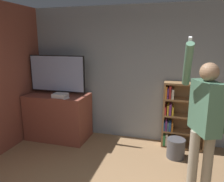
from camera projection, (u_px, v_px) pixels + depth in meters
name	position (u px, v px, depth m)	size (l,w,h in m)	color
wall_back	(141.00, 75.00, 4.38)	(6.58, 0.09, 2.70)	gray
tv_ledge	(59.00, 116.00, 4.59)	(1.25, 0.71, 0.94)	brown
television	(57.00, 74.00, 4.43)	(1.20, 0.22, 0.80)	black
game_console	(60.00, 95.00, 4.27)	(0.27, 0.22, 0.08)	white
remote_loose	(66.00, 98.00, 4.15)	(0.07, 0.14, 0.02)	white
bookshelf	(180.00, 116.00, 4.16)	(0.79, 0.28, 1.27)	#997047
person	(205.00, 117.00, 2.75)	(0.61, 0.59, 2.07)	gray
waste_bin	(176.00, 148.00, 3.84)	(0.31, 0.31, 0.35)	#4C4C51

